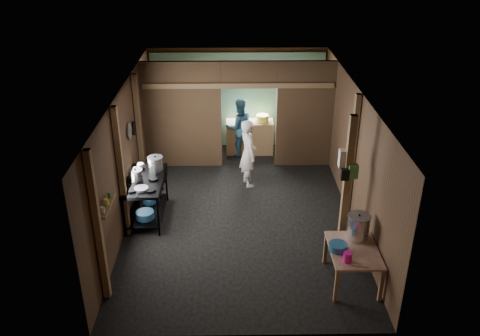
{
  "coord_description": "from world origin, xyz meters",
  "views": [
    {
      "loc": [
        -0.14,
        -9.01,
        5.49
      ],
      "look_at": [
        0.0,
        -0.2,
        1.1
      ],
      "focal_mm": 37.64,
      "sensor_mm": 36.0,
      "label": 1
    }
  ],
  "objects_px": {
    "stove_pot_large": "(156,164)",
    "pink_bucket": "(348,257)",
    "stock_pot": "(358,227)",
    "yellow_tub": "(262,118)",
    "gas_range": "(147,199)",
    "prep_table": "(352,265)",
    "cook": "(248,153)"
  },
  "relations": [
    {
      "from": "stove_pot_large",
      "to": "pink_bucket",
      "type": "distance_m",
      "value": 4.38
    },
    {
      "from": "stock_pot",
      "to": "prep_table",
      "type": "bearing_deg",
      "value": -110.0
    },
    {
      "from": "gas_range",
      "to": "prep_table",
      "type": "bearing_deg",
      "value": -29.11
    },
    {
      "from": "yellow_tub",
      "to": "cook",
      "type": "relative_size",
      "value": 0.2
    },
    {
      "from": "gas_range",
      "to": "prep_table",
      "type": "height_order",
      "value": "gas_range"
    },
    {
      "from": "cook",
      "to": "yellow_tub",
      "type": "bearing_deg",
      "value": -30.16
    },
    {
      "from": "cook",
      "to": "gas_range",
      "type": "bearing_deg",
      "value": 106.82
    },
    {
      "from": "stove_pot_large",
      "to": "cook",
      "type": "height_order",
      "value": "cook"
    },
    {
      "from": "pink_bucket",
      "to": "cook",
      "type": "relative_size",
      "value": 0.11
    },
    {
      "from": "stove_pot_large",
      "to": "cook",
      "type": "distance_m",
      "value": 2.17
    },
    {
      "from": "gas_range",
      "to": "stove_pot_large",
      "type": "height_order",
      "value": "stove_pot_large"
    },
    {
      "from": "gas_range",
      "to": "cook",
      "type": "bearing_deg",
      "value": 33.77
    },
    {
      "from": "stove_pot_large",
      "to": "yellow_tub",
      "type": "xyz_separation_m",
      "value": [
        2.33,
        2.76,
        -0.07
      ]
    },
    {
      "from": "stock_pot",
      "to": "pink_bucket",
      "type": "distance_m",
      "value": 0.73
    },
    {
      "from": "stock_pot",
      "to": "yellow_tub",
      "type": "distance_m",
      "value": 5.08
    },
    {
      "from": "pink_bucket",
      "to": "gas_range",
      "type": "bearing_deg",
      "value": 145.97
    },
    {
      "from": "stove_pot_large",
      "to": "stock_pot",
      "type": "relative_size",
      "value": 0.7
    },
    {
      "from": "gas_range",
      "to": "yellow_tub",
      "type": "bearing_deg",
      "value": 51.72
    },
    {
      "from": "stock_pot",
      "to": "yellow_tub",
      "type": "xyz_separation_m",
      "value": [
        -1.33,
        4.9,
        0.09
      ]
    },
    {
      "from": "gas_range",
      "to": "pink_bucket",
      "type": "relative_size",
      "value": 8.91
    },
    {
      "from": "prep_table",
      "to": "cook",
      "type": "relative_size",
      "value": 0.69
    },
    {
      "from": "stock_pot",
      "to": "yellow_tub",
      "type": "bearing_deg",
      "value": 105.21
    },
    {
      "from": "prep_table",
      "to": "stock_pot",
      "type": "height_order",
      "value": "stock_pot"
    },
    {
      "from": "stock_pot",
      "to": "cook",
      "type": "distance_m",
      "value": 3.58
    },
    {
      "from": "gas_range",
      "to": "stock_pot",
      "type": "relative_size",
      "value": 3.28
    },
    {
      "from": "gas_range",
      "to": "pink_bucket",
      "type": "distance_m",
      "value": 4.27
    },
    {
      "from": "prep_table",
      "to": "yellow_tub",
      "type": "height_order",
      "value": "yellow_tub"
    },
    {
      "from": "gas_range",
      "to": "prep_table",
      "type": "distance_m",
      "value": 4.25
    },
    {
      "from": "prep_table",
      "to": "pink_bucket",
      "type": "height_order",
      "value": "pink_bucket"
    },
    {
      "from": "gas_range",
      "to": "cook",
      "type": "relative_size",
      "value": 0.95
    },
    {
      "from": "prep_table",
      "to": "cook",
      "type": "xyz_separation_m",
      "value": [
        -1.63,
        3.46,
        0.46
      ]
    },
    {
      "from": "gas_range",
      "to": "stock_pot",
      "type": "height_order",
      "value": "stock_pot"
    }
  ]
}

